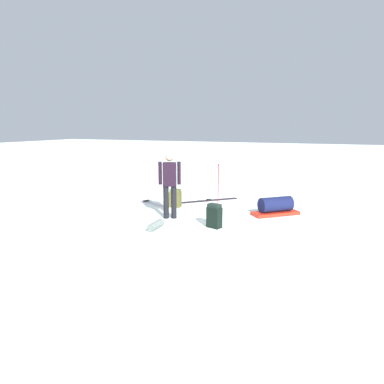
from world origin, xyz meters
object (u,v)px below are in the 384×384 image
skier_standing (170,182)px  ski_pair_far (146,202)px  backpack_bright (175,198)px  gear_sled (276,207)px  ski_poles_planted_near (218,185)px  sleeping_mat_rolled (156,225)px  ski_pair_near (209,200)px  backpack_large_dark (214,216)px

skier_standing → ski_pair_far: size_ratio=0.94×
backpack_bright → gear_sled: (-0.23, 2.88, -0.03)m
ski_poles_planted_near → ski_pair_far: bearing=-93.3°
ski_pair_far → sleeping_mat_rolled: 2.90m
ski_pair_far → ski_poles_planted_near: ski_poles_planted_near is taller
skier_standing → gear_sled: skier_standing is taller
ski_pair_far → ski_poles_planted_near: 2.54m
ski_poles_planted_near → gear_sled: size_ratio=1.06×
ski_pair_near → backpack_large_dark: backpack_large_dark is taller
skier_standing → ski_pair_near: 2.54m
skier_standing → backpack_large_dark: (0.34, 1.33, -0.68)m
backpack_large_dark → ski_poles_planted_near: size_ratio=0.43×
skier_standing → ski_pair_far: bearing=-132.1°
ski_pair_near → gear_sled: (0.95, 2.25, 0.21)m
ski_pair_far → ski_pair_near: bearing=118.2°
ski_pair_near → ski_pair_far: 2.00m
ski_pair_far → gear_sled: gear_sled is taller
backpack_large_dark → gear_sled: (-1.74, 1.13, -0.05)m
ski_pair_near → gear_sled: gear_sled is taller
ski_pair_far → ski_poles_planted_near: (0.14, 2.43, 0.72)m
backpack_large_dark → ski_pair_far: bearing=-121.1°
backpack_large_dark → backpack_bright: backpack_large_dark is taller
skier_standing → sleeping_mat_rolled: bearing=6.9°
backpack_bright → skier_standing: bearing=19.6°
skier_standing → backpack_bright: skier_standing is taller
skier_standing → ski_poles_planted_near: skier_standing is taller
skier_standing → ski_pair_near: size_ratio=1.12×
ski_pair_far → backpack_large_dark: 3.38m
ski_pair_far → backpack_bright: bearing=78.8°
skier_standing → ski_pair_near: (-2.35, 0.21, -0.94)m
sleeping_mat_rolled → gear_sled: bearing=135.4°
gear_sled → sleeping_mat_rolled: bearing=-44.6°
ski_pair_far → gear_sled: size_ratio=1.45×
skier_standing → backpack_bright: (-1.18, -0.42, -0.70)m
ski_poles_planted_near → backpack_bright: bearing=-86.2°
ski_pair_near → sleeping_mat_rolled: size_ratio=2.75×
backpack_large_dark → gear_sled: 2.08m
ski_pair_far → backpack_large_dark: size_ratio=3.19×
ski_pair_far → backpack_bright: size_ratio=3.40×
backpack_bright → ski_poles_planted_near: bearing=93.8°
backpack_bright → ski_poles_planted_near: (-0.09, 1.29, 0.47)m
ski_pair_near → backpack_large_dark: bearing=22.6°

